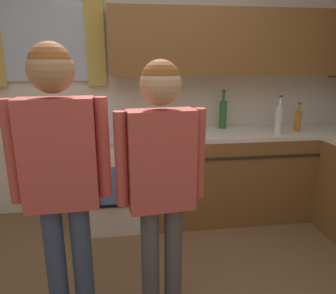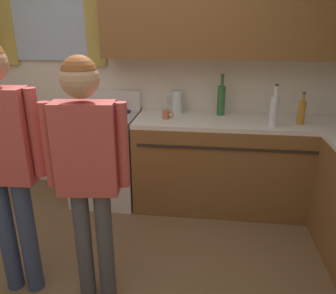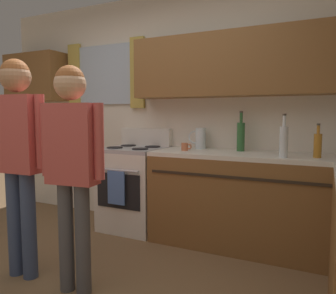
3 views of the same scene
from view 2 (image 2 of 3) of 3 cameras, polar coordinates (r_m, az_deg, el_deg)
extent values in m
cube|color=silver|center=(3.55, -5.23, 13.00)|extent=(4.60, 0.10, 2.60)
cube|color=silver|center=(3.74, -19.47, 19.18)|extent=(0.75, 0.03, 0.71)
cube|color=gold|center=(3.95, -25.95, 18.35)|extent=(0.18, 0.04, 0.81)
cube|color=gold|center=(3.55, -12.34, 19.82)|extent=(0.18, 0.04, 0.81)
cube|color=brown|center=(3.24, 12.67, 19.80)|extent=(2.56, 0.32, 0.61)
cube|color=brown|center=(3.38, 13.92, -3.26)|extent=(2.24, 0.62, 0.86)
cube|color=silver|center=(3.23, 14.59, 4.09)|extent=(2.24, 0.62, 0.04)
cube|color=#2D2319|center=(2.98, 15.01, -0.53)|extent=(2.12, 0.01, 0.02)
cube|color=silver|center=(3.50, -10.43, -2.11)|extent=(0.63, 0.62, 0.86)
cube|color=black|center=(3.21, -12.12, -3.40)|extent=(0.51, 0.01, 0.36)
cylinder|color=#ADADB2|center=(3.11, -12.57, 0.14)|extent=(0.51, 0.02, 0.02)
cube|color=#ADADB2|center=(3.36, -10.91, 5.00)|extent=(0.63, 0.62, 0.04)
cube|color=silver|center=(3.58, -9.73, 7.99)|extent=(0.63, 0.08, 0.20)
cylinder|color=black|center=(3.28, -14.30, 4.83)|extent=(0.17, 0.17, 0.01)
cylinder|color=black|center=(3.18, -8.95, 4.74)|extent=(0.17, 0.17, 0.01)
cylinder|color=black|center=(3.53, -12.73, 6.02)|extent=(0.17, 0.17, 0.01)
cylinder|color=black|center=(3.44, -7.72, 5.95)|extent=(0.17, 0.17, 0.01)
cube|color=#4C72B7|center=(3.16, -12.38, -2.98)|extent=(0.20, 0.02, 0.34)
cylinder|color=#2D6633|center=(3.32, 8.99, 7.76)|extent=(0.08, 0.08, 0.28)
cylinder|color=#2D6633|center=(3.28, 9.17, 10.98)|extent=(0.03, 0.03, 0.10)
cylinder|color=#3F382D|center=(3.27, 9.23, 11.97)|extent=(0.03, 0.03, 0.02)
cylinder|color=#B27223|center=(3.20, 21.67, 5.40)|extent=(0.06, 0.06, 0.20)
cylinder|color=#B27223|center=(3.17, 21.99, 7.75)|extent=(0.02, 0.02, 0.07)
cylinder|color=#3F382D|center=(3.17, 22.09, 8.51)|extent=(0.03, 0.03, 0.02)
cylinder|color=silver|center=(3.03, 17.50, 5.72)|extent=(0.07, 0.07, 0.26)
cylinder|color=silver|center=(3.00, 17.85, 8.96)|extent=(0.03, 0.03, 0.09)
cylinder|color=#3F382D|center=(2.99, 17.97, 9.97)|extent=(0.03, 0.03, 0.02)
cylinder|color=#B76642|center=(3.16, -0.37, 5.51)|extent=(0.07, 0.07, 0.08)
torus|color=#B76642|center=(3.15, 0.47, 5.55)|extent=(0.06, 0.01, 0.06)
cylinder|color=silver|center=(3.37, 1.54, 7.66)|extent=(0.11, 0.11, 0.22)
torus|color=silver|center=(3.37, 0.37, 7.88)|extent=(0.14, 0.02, 0.14)
cylinder|color=#38476B|center=(2.48, -22.58, -13.93)|extent=(0.11, 0.11, 0.82)
cylinder|color=#38476B|center=(2.55, -25.58, -13.47)|extent=(0.11, 0.11, 0.82)
cube|color=#BF4C47|center=(2.23, -26.65, 1.63)|extent=(0.38, 0.18, 0.58)
cylinder|color=#BF4C47|center=(2.11, -21.55, 2.14)|extent=(0.07, 0.07, 0.54)
cylinder|color=#4C4C51|center=(2.30, -10.58, -16.13)|extent=(0.11, 0.11, 0.78)
cylinder|color=#4C4C51|center=(2.33, -14.05, -15.90)|extent=(0.11, 0.11, 0.78)
cube|color=#BF4C47|center=(2.00, -13.73, -0.35)|extent=(0.37, 0.19, 0.55)
cylinder|color=#BF4C47|center=(1.95, -7.68, 0.22)|extent=(0.07, 0.07, 0.51)
cylinder|color=#BF4C47|center=(2.06, -19.57, 0.27)|extent=(0.07, 0.07, 0.51)
sphere|color=tan|center=(1.90, -14.75, 11.14)|extent=(0.21, 0.21, 0.21)
sphere|color=brown|center=(1.90, -14.82, 11.94)|extent=(0.20, 0.20, 0.20)
camera|label=1|loc=(0.90, -71.06, -4.00)|focal=33.56mm
camera|label=3|loc=(1.00, 85.58, -29.34)|focal=35.35mm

